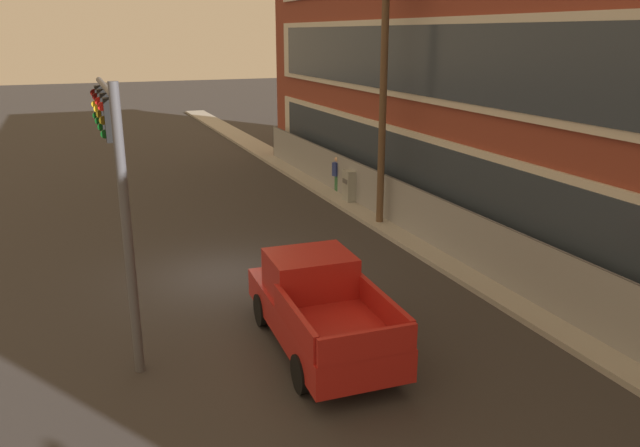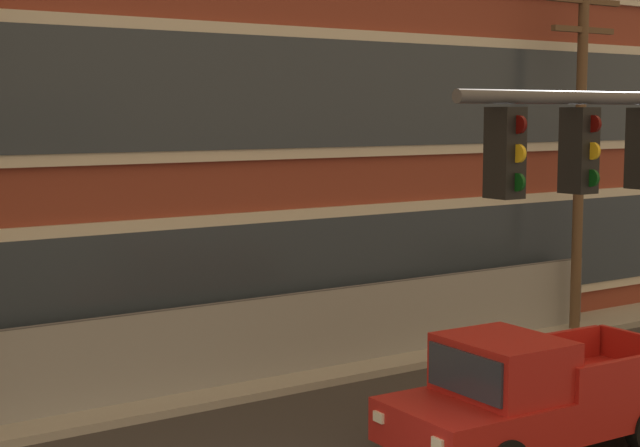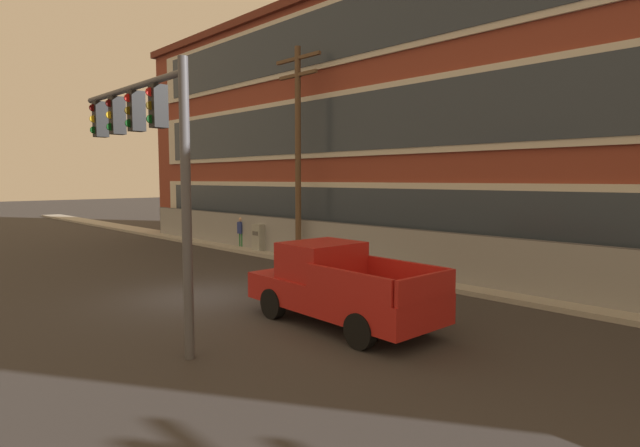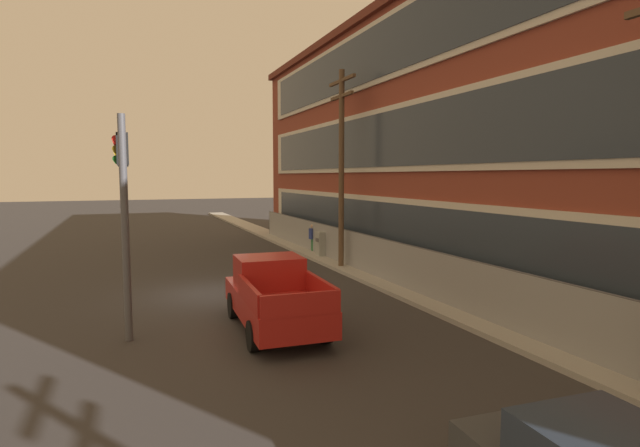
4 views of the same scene
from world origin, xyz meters
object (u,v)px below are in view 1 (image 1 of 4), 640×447
(pickup_truck_red, at_px, (319,307))
(pedestrian_near_cabinet, at_px, (337,173))
(electrical_cabinet, at_px, (350,187))
(traffic_signal_mast, at_px, (113,149))
(utility_pole_near_corner, at_px, (383,84))

(pickup_truck_red, relative_size, pedestrian_near_cabinet, 3.21)
(pickup_truck_red, xyz_separation_m, electrical_cabinet, (-11.01, 5.83, -0.23))
(pedestrian_near_cabinet, bearing_deg, traffic_signal_mast, -42.98)
(traffic_signal_mast, relative_size, pickup_truck_red, 1.12)
(pickup_truck_red, bearing_deg, electrical_cabinet, 152.09)
(pedestrian_near_cabinet, bearing_deg, electrical_cabinet, -4.75)
(pickup_truck_red, relative_size, utility_pole_near_corner, 0.58)
(traffic_signal_mast, xyz_separation_m, electrical_cabinet, (-8.92, 9.80, -3.78))
(pickup_truck_red, height_order, electrical_cabinet, pickup_truck_red)
(electrical_cabinet, bearing_deg, pedestrian_near_cabinet, 175.25)
(utility_pole_near_corner, bearing_deg, pedestrian_near_cabinet, 175.33)
(electrical_cabinet, bearing_deg, utility_pole_near_corner, -4.62)
(pickup_truck_red, distance_m, utility_pole_near_corner, 10.50)
(pickup_truck_red, bearing_deg, utility_pole_near_corner, 144.53)
(electrical_cabinet, bearing_deg, traffic_signal_mast, -47.69)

